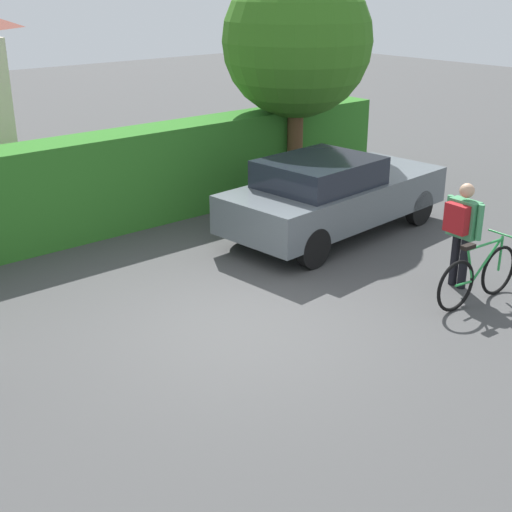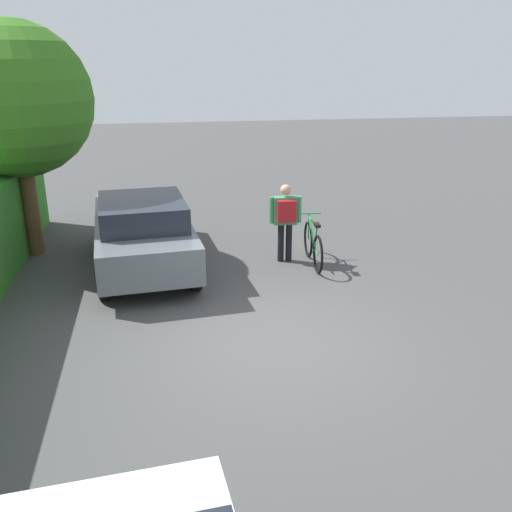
{
  "view_description": "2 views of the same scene",
  "coord_description": "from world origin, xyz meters",
  "px_view_note": "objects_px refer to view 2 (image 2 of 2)",
  "views": [
    {
      "loc": [
        -5.37,
        -6.6,
        4.4
      ],
      "look_at": [
        0.23,
        -0.0,
        0.99
      ],
      "focal_mm": 49.58,
      "sensor_mm": 36.0,
      "label": 1
    },
    {
      "loc": [
        -7.11,
        1.51,
        4.02
      ],
      "look_at": [
        1.33,
        -0.04,
        0.91
      ],
      "focal_mm": 38.58,
      "sensor_mm": 36.0,
      "label": 2
    }
  ],
  "objects_px": {
    "parked_car_far": "(142,230)",
    "person_rider": "(286,216)",
    "tree_kerbside": "(15,101)",
    "bicycle": "(313,245)"
  },
  "relations": [
    {
      "from": "parked_car_far",
      "to": "tree_kerbside",
      "type": "bearing_deg",
      "value": 61.77
    },
    {
      "from": "parked_car_far",
      "to": "person_rider",
      "type": "bearing_deg",
      "value": -94.84
    },
    {
      "from": "parked_car_far",
      "to": "person_rider",
      "type": "xyz_separation_m",
      "value": [
        -0.24,
        -2.87,
        0.21
      ]
    },
    {
      "from": "tree_kerbside",
      "to": "bicycle",
      "type": "bearing_deg",
      "value": -107.07
    },
    {
      "from": "person_rider",
      "to": "tree_kerbside",
      "type": "height_order",
      "value": "tree_kerbside"
    },
    {
      "from": "parked_car_far",
      "to": "bicycle",
      "type": "xyz_separation_m",
      "value": [
        -0.51,
        -3.4,
        -0.36
      ]
    },
    {
      "from": "bicycle",
      "to": "parked_car_far",
      "type": "bearing_deg",
      "value": 81.5
    },
    {
      "from": "parked_car_far",
      "to": "person_rider",
      "type": "height_order",
      "value": "person_rider"
    },
    {
      "from": "parked_car_far",
      "to": "person_rider",
      "type": "distance_m",
      "value": 2.89
    },
    {
      "from": "bicycle",
      "to": "tree_kerbside",
      "type": "relative_size",
      "value": 0.36
    }
  ]
}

